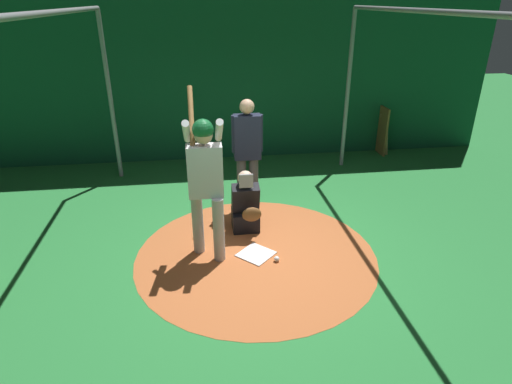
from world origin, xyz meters
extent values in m
plane|color=#287A38|center=(0.00, 0.00, 0.00)|extent=(27.39, 27.39, 0.00)
cylinder|color=#B76033|center=(0.00, 0.00, 0.00)|extent=(3.28, 3.28, 0.01)
cube|color=white|center=(0.00, 0.00, 0.01)|extent=(0.59, 0.59, 0.01)
cylinder|color=#B3B3B7|center=(0.04, -0.50, 0.45)|extent=(0.15, 0.15, 0.90)
cylinder|color=#B3B3B7|center=(-0.20, -0.77, 0.45)|extent=(0.15, 0.15, 0.90)
cube|color=silver|center=(-0.08, -0.63, 1.24)|extent=(0.22, 0.44, 0.68)
cylinder|color=silver|center=(-0.18, -0.43, 1.73)|extent=(0.54, 0.09, 0.42)
cylinder|color=silver|center=(-0.18, -0.83, 1.73)|extent=(0.54, 0.09, 0.42)
sphere|color=tan|center=(-0.08, -0.63, 1.71)|extent=(0.23, 0.23, 0.23)
sphere|color=#0F4C23|center=(-0.08, -0.63, 1.78)|extent=(0.26, 0.26, 0.26)
cylinder|color=olive|center=(-0.30, -0.76, 1.86)|extent=(0.54, 0.06, 0.73)
cube|color=black|center=(-0.76, -0.06, 0.15)|extent=(0.40, 0.40, 0.30)
cube|color=black|center=(-0.72, -0.06, 0.52)|extent=(0.31, 0.40, 0.48)
sphere|color=beige|center=(-0.70, -0.06, 0.85)|extent=(0.22, 0.22, 0.22)
cube|color=gray|center=(-0.60, -0.06, 0.85)|extent=(0.03, 0.20, 0.20)
ellipsoid|color=brown|center=(-0.44, 0.00, 0.40)|extent=(0.12, 0.28, 0.22)
cylinder|color=#4C4C51|center=(-1.43, 0.16, 0.44)|extent=(0.15, 0.15, 0.89)
cylinder|color=#4C4C51|center=(-1.43, -0.04, 0.44)|extent=(0.15, 0.15, 0.89)
cube|color=#1E2338|center=(-1.43, 0.06, 1.24)|extent=(0.22, 0.42, 0.70)
cylinder|color=#1E2338|center=(-1.43, 0.26, 1.29)|extent=(0.09, 0.09, 0.59)
cylinder|color=#1E2338|center=(-1.43, -0.14, 1.29)|extent=(0.09, 0.09, 0.59)
sphere|color=tan|center=(-1.43, 0.06, 1.72)|extent=(0.23, 0.23, 0.23)
cube|color=#145133|center=(-4.07, 0.00, 1.90)|extent=(0.20, 11.39, 3.80)
cylinder|color=gray|center=(-3.18, -2.26, 1.53)|extent=(0.08, 0.08, 3.06)
cylinder|color=gray|center=(-3.18, 2.26, 1.53)|extent=(0.08, 0.08, 3.06)
cylinder|color=gray|center=(0.00, -2.26, 3.06)|extent=(6.36, 0.07, 0.07)
cylinder|color=gray|center=(0.00, 2.26, 3.06)|extent=(6.36, 0.07, 0.07)
cube|color=olive|center=(-3.82, 3.36, 0.53)|extent=(0.58, 0.04, 1.05)
cylinder|color=tan|center=(-4.01, 3.42, 0.41)|extent=(0.06, 0.20, 0.81)
cylinder|color=tan|center=(-3.89, 3.42, 0.44)|extent=(0.06, 0.18, 0.88)
cylinder|color=tan|center=(-3.77, 3.42, 0.45)|extent=(0.06, 0.14, 0.89)
cylinder|color=tan|center=(-3.65, 3.42, 0.43)|extent=(0.06, 0.16, 0.86)
sphere|color=white|center=(-0.55, -0.82, 0.04)|extent=(0.07, 0.07, 0.07)
sphere|color=white|center=(0.20, 0.25, 0.04)|extent=(0.07, 0.07, 0.07)
camera|label=1|loc=(4.87, -0.67, 3.21)|focal=29.64mm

